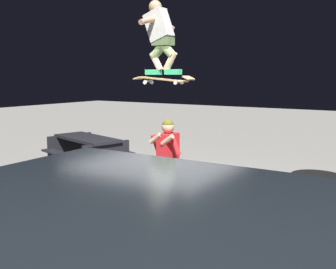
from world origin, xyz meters
The scene contains 8 objects.
ground_plane centered at (0.00, 0.00, 0.00)m, with size 40.00×40.00×0.00m, color gray.
ledge_box_main centered at (-0.08, -0.17, 0.28)m, with size 1.99×0.83×0.55m, color #28282D.
person_sitting_on_ledge centered at (-0.25, 0.33, 0.78)m, with size 0.60×0.77×1.39m.
skateboard centered at (-0.16, 0.20, 2.00)m, with size 1.02×0.21×0.13m.
skater_airborne centered at (-0.11, 0.20, 2.69)m, with size 0.62×0.89×1.12m.
kicker_ramp centered at (2.11, 0.67, 0.07)m, with size 1.25×1.24×0.41m.
picnic_table_back centered at (2.48, -0.79, 0.50)m, with size 1.99×1.74×0.75m.
trash_bin centered at (-2.59, 0.70, 0.47)m, with size 0.59×0.59×0.93m.
Camera 1 is at (-3.45, 5.21, 2.03)m, focal length 41.10 mm.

